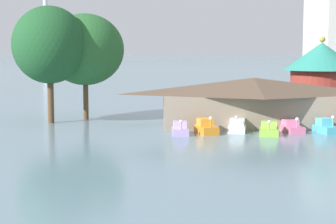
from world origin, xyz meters
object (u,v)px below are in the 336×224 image
Objects in this scene: pedal_boat_orange at (206,128)px; green_roof_pavilion at (321,74)px; pedal_boat_white at (237,127)px; pedal_boat_lime at (269,129)px; pedal_boat_lavender at (180,129)px; shoreline_tree_mid at (85,50)px; pedal_boat_cyan at (326,127)px; pedal_boat_pink at (291,127)px; shoreline_tree_tall_left at (50,45)px; boathouse at (253,100)px.

green_roof_pavilion is (14.77, 16.37, 4.04)m from pedal_boat_orange.
pedal_boat_lime is at bearing 68.38° from pedal_boat_white.
pedal_boat_lavender is 7.67m from pedal_boat_lime.
pedal_boat_lime is 21.71m from shoreline_tree_mid.
pedal_boat_lavender is 0.96× the size of pedal_boat_orange.
pedal_boat_cyan is (5.28, 1.16, 0.04)m from pedal_boat_lime.
green_roof_pavilion is (17.06, 16.75, 4.13)m from pedal_boat_lavender.
pedal_boat_pink reaches higher than pedal_boat_lavender.
pedal_boat_cyan is 27.57m from shoreline_tree_tall_left.
pedal_boat_orange is at bearing -92.56° from pedal_boat_pink.
pedal_boat_lime is 23.16m from shoreline_tree_tall_left.
shoreline_tree_mid is (-9.55, 10.95, 6.91)m from pedal_boat_lavender.
pedal_boat_lavender is 0.96× the size of pedal_boat_lime.
pedal_boat_orange reaches higher than pedal_boat_lavender.
pedal_boat_white is at bearing -127.74° from green_roof_pavilion.
shoreline_tree_tall_left is at bearing -132.12° from pedal_boat_orange.
green_roof_pavilion is at bearing 151.74° from pedal_boat_cyan.
pedal_boat_cyan reaches higher than pedal_boat_lime.
pedal_boat_cyan is at bearing 92.64° from pedal_boat_lavender.
pedal_boat_lime is at bearing 67.18° from pedal_boat_orange.
pedal_boat_white is 18.85m from shoreline_tree_mid.
boathouse is at bearing 121.78° from pedal_boat_orange.
green_roof_pavilion is 31.16m from shoreline_tree_tall_left.
pedal_boat_orange is 17.28m from shoreline_tree_mid.
pedal_boat_white is (5.15, 1.36, 0.04)m from pedal_boat_lavender.
pedal_boat_orange is 0.25× the size of shoreline_tree_tall_left.
shoreline_tree_tall_left is at bearing -119.35° from pedal_boat_cyan.
boathouse is at bearing -158.45° from pedal_boat_pink.
pedal_boat_cyan is (2.97, -0.38, 0.06)m from pedal_boat_pink.
boathouse is 20.80m from shoreline_tree_tall_left.
boathouse is (-0.35, 6.10, 1.98)m from pedal_boat_lime.
green_roof_pavilion reaches higher than pedal_boat_lime.
pedal_boat_orange is 7.60m from boathouse.
shoreline_tree_tall_left is (-22.64, 6.77, 7.35)m from pedal_boat_pink.
pedal_boat_orange is 5.42m from pedal_boat_lime.
pedal_boat_lime is 0.93× the size of pedal_boat_pink.
shoreline_tree_tall_left is at bearing -115.32° from pedal_boat_pink.
pedal_boat_cyan is (7.79, -0.54, 0.03)m from pedal_boat_white.
shoreline_tree_tall_left is at bearing 173.70° from boathouse.
green_roof_pavilion is at bearing 133.47° from pedal_boat_lavender.
pedal_boat_lime is at bearing -64.94° from pedal_boat_pink.
pedal_boat_lavender is 0.31× the size of green_roof_pavilion.
pedal_boat_white reaches higher than pedal_boat_lime.
pedal_boat_cyan is at bearing -24.25° from shoreline_tree_mid.
pedal_boat_white is 19.88m from green_roof_pavilion.
pedal_boat_lavender is at bearing -91.80° from pedal_boat_pink.
pedal_boat_pink is at bearing -26.54° from shoreline_tree_mid.
pedal_boat_orange reaches higher than pedal_boat_white.
pedal_boat_lavender is 16.67m from shoreline_tree_tall_left.
green_roof_pavilion is at bearing 48.41° from boathouse.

